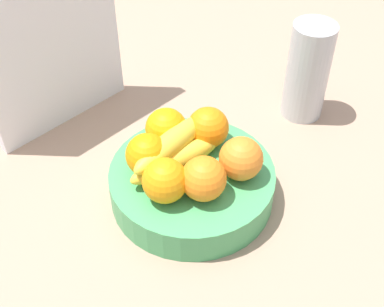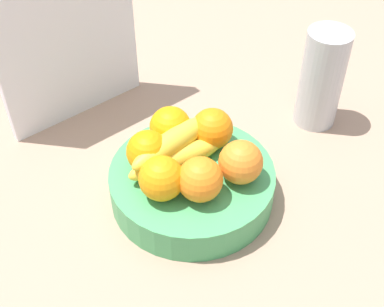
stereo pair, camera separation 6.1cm
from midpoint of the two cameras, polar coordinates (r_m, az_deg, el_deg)
ground_plane at (r=87.86cm, az=1.89°, el=-7.09°), size 180.00×140.00×3.00cm
fruit_bowl at (r=86.97cm, az=2.02°, el=-3.37°), size 27.15×27.15×5.82cm
orange_front_left at (r=82.00cm, az=7.45°, el=-1.02°), size 7.03×7.03×7.03cm
orange_front_right at (r=87.36cm, az=4.21°, el=2.63°), size 7.03×7.03×7.03cm
orange_center at (r=87.48cm, az=-0.36°, el=2.83°), size 7.03×7.03×7.03cm
orange_back_left at (r=83.09cm, az=-2.69°, el=0.12°), size 7.03×7.03×7.03cm
orange_back_right at (r=78.86cm, az=-1.13°, el=-2.81°), size 7.03×7.03×7.03cm
orange_top_stack at (r=78.94cm, az=3.24°, el=-2.83°), size 7.03×7.03×7.03cm
banana_bunch at (r=83.83cm, az=0.19°, el=0.26°), size 17.92×7.89×6.20cm
cutting_board at (r=97.63cm, az=-11.83°, el=12.89°), size 28.06×3.53×36.00cm
thermos_tumbler at (r=101.38cm, az=15.63°, el=7.79°), size 8.06×8.06×19.41cm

